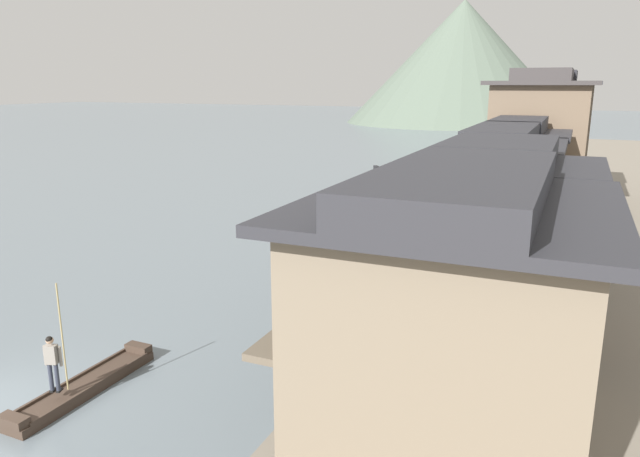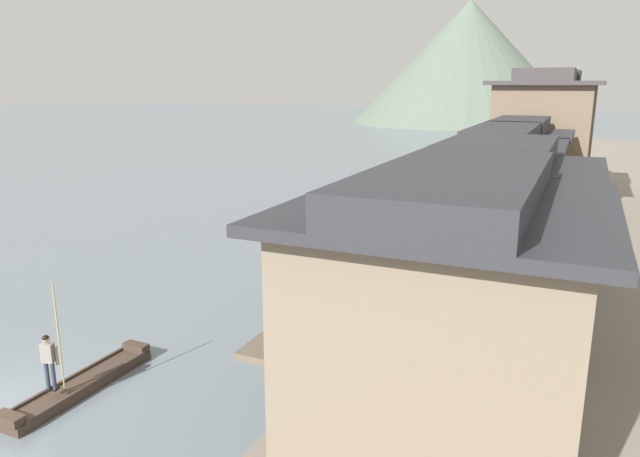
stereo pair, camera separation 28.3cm
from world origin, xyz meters
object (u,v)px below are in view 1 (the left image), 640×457
(house_waterfront_second, at_px, (494,234))
(boatman_person, at_px, (53,357))
(boat_foreground_poled, at_px, (84,386))
(boat_moored_second, at_px, (406,248))
(boat_moored_nearest, at_px, (475,180))
(boat_moored_far, at_px, (458,193))
(boat_moored_third, at_px, (397,169))
(mooring_post_dock_mid, at_px, (426,262))
(mooring_post_dock_near, at_px, (370,325))
(house_waterfront_narrow, at_px, (514,178))
(house_waterfront_end, at_px, (545,135))
(house_waterfront_far, at_px, (537,143))
(house_waterfront_nearest, at_px, (456,304))
(house_waterfront_tall, at_px, (498,199))

(house_waterfront_second, bearing_deg, boatman_person, -135.96)
(boat_foreground_poled, xyz_separation_m, boat_moored_second, (4.52, 17.41, 0.04))
(boat_moored_nearest, height_order, boat_moored_far, boat_moored_far)
(boat_moored_third, distance_m, mooring_post_dock_mid, 33.87)
(boat_moored_far, distance_m, mooring_post_dock_mid, 20.88)
(mooring_post_dock_near, bearing_deg, boat_moored_third, 105.08)
(house_waterfront_second, bearing_deg, house_waterfront_narrow, 92.86)
(house_waterfront_end, relative_size, mooring_post_dock_near, 11.33)
(house_waterfront_far, bearing_deg, boat_moored_nearest, 112.12)
(boatman_person, bearing_deg, house_waterfront_nearest, 14.95)
(boat_foreground_poled, xyz_separation_m, mooring_post_dock_near, (6.59, 5.55, 0.81))
(boat_moored_second, relative_size, house_waterfront_narrow, 0.80)
(boat_foreground_poled, distance_m, house_waterfront_narrow, 23.49)
(boat_moored_far, relative_size, house_waterfront_end, 0.47)
(boat_moored_third, relative_size, house_waterfront_far, 0.50)
(house_waterfront_tall, height_order, house_waterfront_narrow, same)
(house_waterfront_tall, relative_size, house_waterfront_end, 0.83)
(house_waterfront_far, bearing_deg, boat_moored_far, 133.32)
(boat_moored_nearest, bearing_deg, house_waterfront_nearest, -81.63)
(mooring_post_dock_near, bearing_deg, boatman_person, -135.46)
(boatman_person, bearing_deg, boat_moored_far, 83.33)
(boat_moored_second, xyz_separation_m, boat_moored_third, (-8.60, 27.76, -0.01))
(boat_moored_nearest, xyz_separation_m, mooring_post_dock_mid, (2.58, -28.91, 0.85))
(house_waterfront_tall, relative_size, mooring_post_dock_near, 9.34)
(boat_foreground_poled, bearing_deg, boatman_person, -89.74)
(boat_moored_second, xyz_separation_m, house_waterfront_far, (5.30, 10.24, 4.69))
(house_waterfront_nearest, bearing_deg, boatman_person, -165.05)
(house_waterfront_second, xyz_separation_m, house_waterfront_tall, (-0.68, 6.52, -0.01))
(boat_moored_far, distance_m, house_waterfront_narrow, 13.85)
(house_waterfront_narrow, distance_m, house_waterfront_far, 6.47)
(mooring_post_dock_near, bearing_deg, house_waterfront_end, 83.33)
(boat_moored_second, distance_m, house_waterfront_nearest, 16.93)
(mooring_post_dock_mid, bearing_deg, house_waterfront_second, -53.67)
(boat_moored_nearest, xyz_separation_m, house_waterfront_far, (5.81, -14.30, 4.77))
(boat_foreground_poled, relative_size, boat_moored_far, 1.19)
(boatman_person, distance_m, boat_moored_nearest, 43.08)
(house_waterfront_second, height_order, mooring_post_dock_near, house_waterfront_second)
(boat_moored_nearest, bearing_deg, house_waterfront_far, -67.88)
(boat_moored_far, bearing_deg, house_waterfront_narrow, -67.45)
(house_waterfront_narrow, bearing_deg, house_waterfront_second, -87.14)
(boatman_person, bearing_deg, mooring_post_dock_mid, 64.75)
(boatman_person, bearing_deg, house_waterfront_tall, 60.24)
(boat_foreground_poled, bearing_deg, house_waterfront_tall, 58.74)
(house_waterfront_second, distance_m, mooring_post_dock_mid, 6.10)
(house_waterfront_nearest, xyz_separation_m, mooring_post_dock_near, (-3.34, 3.83, -2.61))
(boat_moored_nearest, xyz_separation_m, house_waterfront_nearest, (5.92, -40.22, 3.46))
(boat_foreground_poled, xyz_separation_m, boat_moored_nearest, (4.01, 41.94, -0.04))
(boat_foreground_poled, height_order, boat_moored_second, boat_moored_second)
(house_waterfront_tall, bearing_deg, boat_moored_third, 113.81)
(boat_moored_second, bearing_deg, house_waterfront_second, -58.80)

